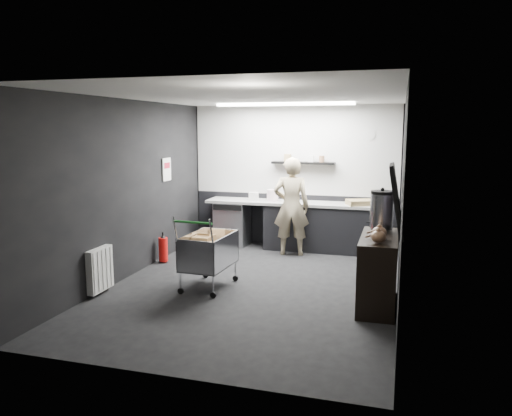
# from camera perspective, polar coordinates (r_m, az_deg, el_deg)

# --- Properties ---
(floor) EXTENTS (5.50, 5.50, 0.00)m
(floor) POSITION_cam_1_polar(r_m,az_deg,el_deg) (7.31, -0.26, -8.97)
(floor) COLOR black
(floor) RESTS_ON ground
(ceiling) EXTENTS (5.50, 5.50, 0.00)m
(ceiling) POSITION_cam_1_polar(r_m,az_deg,el_deg) (6.96, -0.27, 12.67)
(ceiling) COLOR silver
(ceiling) RESTS_ON wall_back
(wall_back) EXTENTS (5.50, 0.00, 5.50)m
(wall_back) POSITION_cam_1_polar(r_m,az_deg,el_deg) (9.66, 4.37, 3.65)
(wall_back) COLOR black
(wall_back) RESTS_ON floor
(wall_front) EXTENTS (5.50, 0.00, 5.50)m
(wall_front) POSITION_cam_1_polar(r_m,az_deg,el_deg) (4.47, -10.30, -2.91)
(wall_front) COLOR black
(wall_front) RESTS_ON floor
(wall_left) EXTENTS (0.00, 5.50, 5.50)m
(wall_left) POSITION_cam_1_polar(r_m,az_deg,el_deg) (7.81, -14.50, 2.07)
(wall_left) COLOR black
(wall_left) RESTS_ON floor
(wall_right) EXTENTS (0.00, 5.50, 5.50)m
(wall_right) POSITION_cam_1_polar(r_m,az_deg,el_deg) (6.73, 16.31, 0.89)
(wall_right) COLOR black
(wall_right) RESTS_ON floor
(kitchen_wall_panel) EXTENTS (3.95, 0.02, 1.70)m
(kitchen_wall_panel) POSITION_cam_1_polar(r_m,az_deg,el_deg) (9.60, 4.38, 6.60)
(kitchen_wall_panel) COLOR silver
(kitchen_wall_panel) RESTS_ON wall_back
(dado_panel) EXTENTS (3.95, 0.02, 1.00)m
(dado_panel) POSITION_cam_1_polar(r_m,az_deg,el_deg) (9.76, 4.28, -1.34)
(dado_panel) COLOR black
(dado_panel) RESTS_ON wall_back
(floating_shelf) EXTENTS (1.20, 0.22, 0.04)m
(floating_shelf) POSITION_cam_1_polar(r_m,az_deg,el_deg) (9.47, 5.41, 5.16)
(floating_shelf) COLOR black
(floating_shelf) RESTS_ON wall_back
(wall_clock) EXTENTS (0.20, 0.03, 0.20)m
(wall_clock) POSITION_cam_1_polar(r_m,az_deg,el_deg) (9.40, 12.86, 8.18)
(wall_clock) COLOR silver
(wall_clock) RESTS_ON wall_back
(poster) EXTENTS (0.02, 0.30, 0.40)m
(poster) POSITION_cam_1_polar(r_m,az_deg,el_deg) (8.92, -10.18, 4.36)
(poster) COLOR white
(poster) RESTS_ON wall_left
(poster_red_band) EXTENTS (0.02, 0.22, 0.10)m
(poster_red_band) POSITION_cam_1_polar(r_m,az_deg,el_deg) (8.91, -10.17, 4.81)
(poster_red_band) COLOR red
(poster_red_band) RESTS_ON poster
(radiator) EXTENTS (0.10, 0.50, 0.60)m
(radiator) POSITION_cam_1_polar(r_m,az_deg,el_deg) (7.22, -17.41, -6.72)
(radiator) COLOR silver
(radiator) RESTS_ON wall_left
(ceiling_strip) EXTENTS (2.40, 0.20, 0.04)m
(ceiling_strip) POSITION_cam_1_polar(r_m,az_deg,el_deg) (8.74, 3.23, 11.74)
(ceiling_strip) COLOR white
(ceiling_strip) RESTS_ON ceiling
(prep_counter) EXTENTS (3.20, 0.61, 0.90)m
(prep_counter) POSITION_cam_1_polar(r_m,az_deg,el_deg) (9.44, 4.69, -1.96)
(prep_counter) COLOR black
(prep_counter) RESTS_ON floor
(person) EXTENTS (0.70, 0.52, 1.76)m
(person) POSITION_cam_1_polar(r_m,az_deg,el_deg) (8.94, 4.06, 0.18)
(person) COLOR beige
(person) RESTS_ON floor
(shopping_cart) EXTENTS (0.62, 0.98, 1.06)m
(shopping_cart) POSITION_cam_1_polar(r_m,az_deg,el_deg) (7.17, -5.46, -5.17)
(shopping_cart) COLOR silver
(shopping_cart) RESTS_ON floor
(sideboard) EXTENTS (0.52, 1.22, 1.83)m
(sideboard) POSITION_cam_1_polar(r_m,az_deg,el_deg) (6.62, 13.94, -5.95)
(sideboard) COLOR black
(sideboard) RESTS_ON floor
(fire_extinguisher) EXTENTS (0.15, 0.15, 0.50)m
(fire_extinguisher) POSITION_cam_1_polar(r_m,az_deg,el_deg) (8.65, -10.56, -4.58)
(fire_extinguisher) COLOR red
(fire_extinguisher) RESTS_ON floor
(cardboard_box) EXTENTS (0.57, 0.51, 0.09)m
(cardboard_box) POSITION_cam_1_polar(r_m,az_deg,el_deg) (9.15, 11.86, 0.62)
(cardboard_box) COLOR #927B4D
(cardboard_box) RESTS_ON prep_counter
(pink_tub) EXTENTS (0.22, 0.22, 0.22)m
(pink_tub) POSITION_cam_1_polar(r_m,az_deg,el_deg) (9.46, 1.91, 1.46)
(pink_tub) COLOR white
(pink_tub) RESTS_ON prep_counter
(white_container) EXTENTS (0.20, 0.17, 0.16)m
(white_container) POSITION_cam_1_polar(r_m,az_deg,el_deg) (9.51, -0.27, 1.33)
(white_container) COLOR silver
(white_container) RESTS_ON prep_counter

